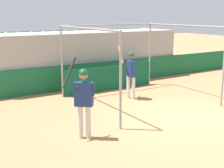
{
  "coord_description": "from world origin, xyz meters",
  "views": [
    {
      "loc": [
        -6.57,
        -6.39,
        3.09
      ],
      "look_at": [
        -1.66,
        1.47,
        0.98
      ],
      "focal_mm": 50.0,
      "sensor_mm": 36.0,
      "label": 1
    }
  ],
  "objects": [
    {
      "name": "ground_plane",
      "position": [
        0.0,
        0.0,
        0.0
      ],
      "size": [
        60.0,
        60.0,
        0.0
      ],
      "primitive_type": "plane",
      "color": "#A8754C"
    },
    {
      "name": "outfield_wall",
      "position": [
        0.0,
        5.18,
        0.51
      ],
      "size": [
        24.0,
        0.12,
        1.02
      ],
      "color": "#196038",
      "rests_on": "ground"
    },
    {
      "name": "bleacher_section",
      "position": [
        0.0,
        6.45,
        1.15
      ],
      "size": [
        8.7,
        2.4,
        2.3
      ],
      "color": "#9E9E99",
      "rests_on": "ground"
    },
    {
      "name": "batting_cage",
      "position": [
        -0.07,
        3.46,
        1.15
      ],
      "size": [
        4.18,
        3.98,
        2.67
      ],
      "color": "gray",
      "rests_on": "ground"
    },
    {
      "name": "player_batter",
      "position": [
        -0.09,
        2.7,
        1.04
      ],
      "size": [
        0.56,
        0.91,
        1.9
      ],
      "rotation": [
        0.0,
        0.0,
        1.4
      ],
      "color": "silver",
      "rests_on": "ground"
    },
    {
      "name": "player_waiting",
      "position": [
        -3.25,
        0.24,
        1.08
      ],
      "size": [
        0.76,
        0.6,
        2.04
      ],
      "rotation": [
        0.0,
        0.0,
        2.44
      ],
      "color": "silver",
      "rests_on": "ground"
    }
  ]
}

